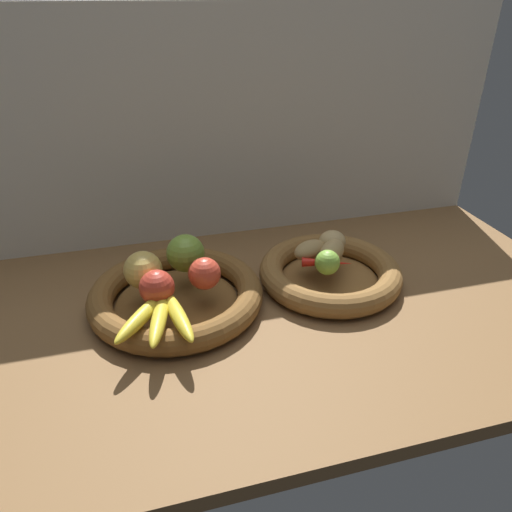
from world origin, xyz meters
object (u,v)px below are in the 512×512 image
object	(u,v)px
potato_oblong	(310,250)
chili_pepper	(327,263)
potato_large	(332,252)
lime_near	(327,262)
apple_red_front	(157,287)
fruit_bowl_right	(330,273)
apple_red_right	(205,273)
potato_back	(332,241)
fruit_bowl_left	(176,295)
banana_bunch_front	(160,315)
apple_golden_left	(143,270)
apple_green_back	(186,253)

from	to	relation	value
potato_oblong	chili_pepper	xyz separation A→B (cm)	(2.11, -4.69, -0.98)
potato_large	lime_near	size ratio (longest dim) A/B	1.56
apple_red_front	fruit_bowl_right	bearing A→B (deg)	8.30
apple_red_right	potato_back	bearing A→B (deg)	13.80
fruit_bowl_right	potato_oblong	world-z (taller)	potato_oblong
potato_large	potato_oblong	bearing A→B (deg)	142.13
lime_near	fruit_bowl_left	bearing A→B (deg)	172.47
apple_red_right	fruit_bowl_left	bearing A→B (deg)	154.05
apple_red_front	banana_bunch_front	distance (cm)	6.57
potato_large	potato_back	world-z (taller)	same
fruit_bowl_left	banana_bunch_front	world-z (taller)	banana_bunch_front
apple_golden_left	apple_red_front	xyz separation A→B (cm)	(2.11, -6.23, -0.45)
fruit_bowl_right	potato_back	bearing A→B (deg)	65.56
lime_near	potato_oblong	bearing A→B (deg)	98.65
apple_golden_left	potato_back	bearing A→B (deg)	5.34
apple_red_right	banana_bunch_front	world-z (taller)	apple_red_right
apple_green_back	apple_red_front	size ratio (longest dim) A/B	1.19
lime_near	chili_pepper	distance (cm)	3.05
apple_red_front	banana_bunch_front	size ratio (longest dim) A/B	0.38
fruit_bowl_right	potato_large	world-z (taller)	potato_large
fruit_bowl_left	apple_red_right	bearing A→B (deg)	-25.95
fruit_bowl_right	banana_bunch_front	distance (cm)	39.75
apple_golden_left	apple_red_front	bearing A→B (deg)	-71.33
apple_red_right	apple_green_back	size ratio (longest dim) A/B	0.81
apple_red_front	potato_back	bearing A→B (deg)	14.34
apple_red_front	potato_back	world-z (taller)	apple_red_front
apple_green_back	apple_red_front	xyz separation A→B (cm)	(-6.84, -10.49, -0.64)
fruit_bowl_left	apple_red_front	xyz separation A→B (cm)	(-3.77, -5.48, 6.09)
apple_green_back	lime_near	distance (cm)	29.47
apple_golden_left	apple_green_back	xyz separation A→B (cm)	(8.94, 4.25, 0.20)
fruit_bowl_left	banana_bunch_front	xyz separation A→B (cm)	(-3.95, -11.75, 4.11)
apple_red_front	potato_large	xyz separation A→B (cm)	(37.57, 5.48, -0.87)
potato_large	chili_pepper	bearing A→B (deg)	-134.62
fruit_bowl_right	apple_red_right	distance (cm)	28.87
fruit_bowl_left	apple_green_back	size ratio (longest dim) A/B	4.46
fruit_bowl_left	potato_large	bearing A→B (deg)	-0.00
potato_oblong	potato_back	world-z (taller)	potato_back
fruit_bowl_left	potato_oblong	distance (cm)	30.51
apple_green_back	potato_back	world-z (taller)	apple_green_back
fruit_bowl_left	lime_near	distance (cm)	31.79
fruit_bowl_left	apple_green_back	distance (cm)	8.93
apple_red_right	potato_back	distance (cm)	31.14
apple_golden_left	potato_back	xyz separation A→B (cm)	(41.79, 3.91, -1.36)
banana_bunch_front	apple_red_front	bearing A→B (deg)	88.34
apple_red_right	banana_bunch_front	bearing A→B (deg)	-137.01
apple_golden_left	potato_large	world-z (taller)	apple_golden_left
apple_red_front	potato_back	size ratio (longest dim) A/B	1.10
potato_large	potato_back	bearing A→B (deg)	65.56
fruit_bowl_left	fruit_bowl_right	distance (cm)	33.80
potato_large	chili_pepper	size ratio (longest dim) A/B	0.77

